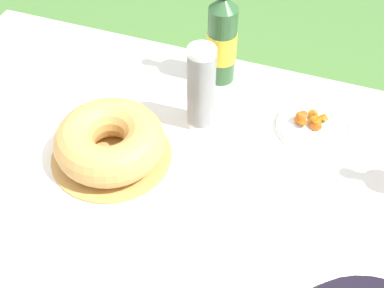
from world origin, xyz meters
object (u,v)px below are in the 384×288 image
bundt_cake (110,142)px  cup_stack (201,88)px  snack_plate_near (313,125)px  cider_bottle_green (222,40)px

bundt_cake → cup_stack: size_ratio=1.25×
bundt_cake → snack_plate_near: (0.45, 0.27, -0.04)m
cup_stack → cider_bottle_green: 0.20m
cup_stack → snack_plate_near: 0.31m
snack_plate_near → cup_stack: bearing=-164.3°
bundt_cake → cider_bottle_green: size_ratio=0.87×
bundt_cake → cup_stack: cup_stack is taller
bundt_cake → cider_bottle_green: (0.16, 0.39, 0.08)m
bundt_cake → cup_stack: 0.26m
cider_bottle_green → snack_plate_near: cider_bottle_green is taller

